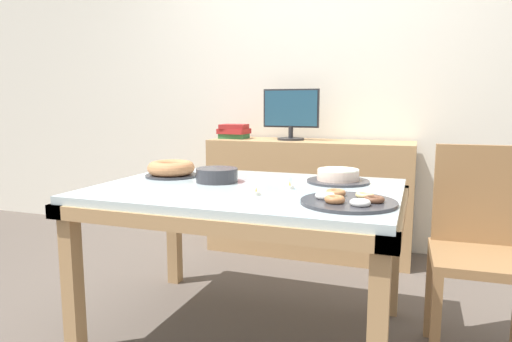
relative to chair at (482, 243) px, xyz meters
name	(u,v)px	position (x,y,z in m)	size (l,w,h in m)	color
ground_plane	(247,331)	(-1.04, -0.15, -0.52)	(12.00, 12.00, 0.00)	#564C44
wall_back	(320,81)	(-1.04, 1.46, 0.78)	(8.00, 0.10, 2.60)	silver
dining_table	(247,205)	(-1.04, -0.15, 0.12)	(1.44, 1.02, 0.73)	silver
chair	(482,243)	(0.00, 0.00, 0.00)	(0.43, 0.43, 0.94)	olive
sideboard	(309,197)	(-1.04, 1.16, -0.10)	(1.49, 0.44, 0.85)	tan
computer_monitor	(291,115)	(-1.19, 1.16, 0.52)	(0.42, 0.20, 0.38)	#262628
book_stack	(234,131)	(-1.65, 1.16, 0.39)	(0.23, 0.20, 0.11)	#2D6638
cake_chocolate_round	(338,177)	(-0.65, 0.12, 0.24)	(0.31, 0.31, 0.07)	#333338
cake_golden_bundt	(171,169)	(-1.53, 0.00, 0.25)	(0.28, 0.28, 0.08)	#333338
pastry_platter	(348,201)	(-0.53, -0.36, 0.22)	(0.38, 0.38, 0.04)	#333338
plate_stack	(217,175)	(-1.23, -0.07, 0.24)	(0.21, 0.21, 0.07)	#333338
tealight_near_front	(216,173)	(-1.33, 0.15, 0.22)	(0.04, 0.04, 0.04)	silver
tealight_near_cakes	(256,193)	(-0.93, -0.32, 0.22)	(0.04, 0.04, 0.04)	silver
tealight_left_edge	(290,187)	(-0.83, -0.13, 0.22)	(0.04, 0.04, 0.04)	silver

